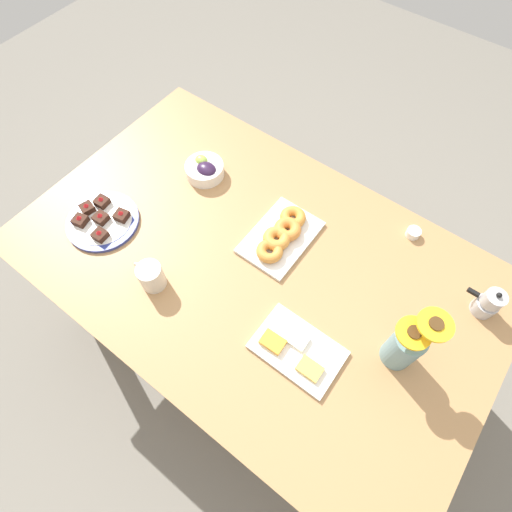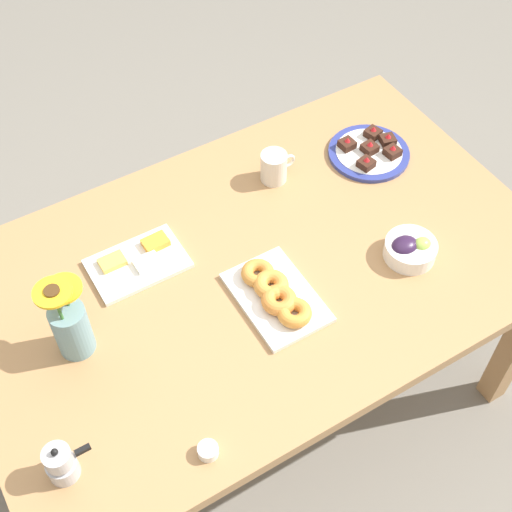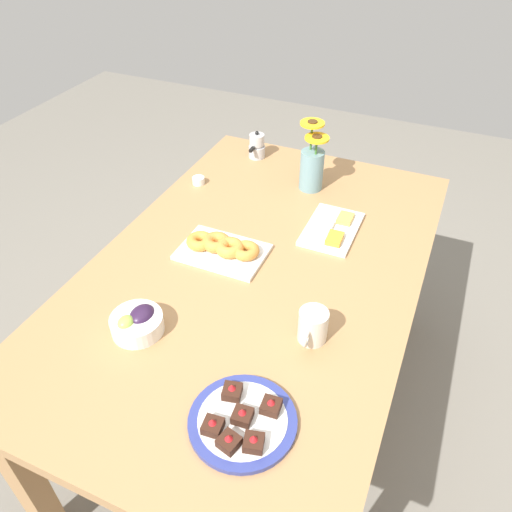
% 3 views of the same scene
% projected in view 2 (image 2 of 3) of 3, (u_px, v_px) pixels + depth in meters
% --- Properties ---
extents(ground_plane, '(6.00, 6.00, 0.00)m').
position_uv_depth(ground_plane, '(256.00, 393.00, 2.53)').
color(ground_plane, slate).
extents(dining_table, '(1.60, 1.00, 0.74)m').
position_uv_depth(dining_table, '(256.00, 284.00, 2.02)').
color(dining_table, '#A87A4C').
rests_on(dining_table, ground_plane).
extents(coffee_mug, '(0.11, 0.08, 0.10)m').
position_uv_depth(coffee_mug, '(274.00, 167.00, 2.12)').
color(coffee_mug, beige).
rests_on(coffee_mug, dining_table).
extents(grape_bowl, '(0.14, 0.14, 0.07)m').
position_uv_depth(grape_bowl, '(410.00, 249.00, 1.95)').
color(grape_bowl, white).
rests_on(grape_bowl, dining_table).
extents(cheese_platter, '(0.26, 0.17, 0.03)m').
position_uv_depth(cheese_platter, '(138.00, 262.00, 1.95)').
color(cheese_platter, white).
rests_on(cheese_platter, dining_table).
extents(croissant_platter, '(0.19, 0.28, 0.05)m').
position_uv_depth(croissant_platter, '(276.00, 294.00, 1.86)').
color(croissant_platter, white).
rests_on(croissant_platter, dining_table).
extents(jam_cup_honey, '(0.05, 0.05, 0.03)m').
position_uv_depth(jam_cup_honey, '(208.00, 450.00, 1.60)').
color(jam_cup_honey, white).
rests_on(jam_cup_honey, dining_table).
extents(dessert_plate, '(0.25, 0.25, 0.05)m').
position_uv_depth(dessert_plate, '(369.00, 152.00, 2.22)').
color(dessert_plate, navy).
rests_on(dessert_plate, dining_table).
extents(flower_vase, '(0.12, 0.12, 0.27)m').
position_uv_depth(flower_vase, '(71.00, 326.00, 1.71)').
color(flower_vase, '#6B939E').
rests_on(flower_vase, dining_table).
extents(moka_pot, '(0.11, 0.07, 0.12)m').
position_uv_depth(moka_pot, '(61.00, 464.00, 1.55)').
color(moka_pot, '#B7B7BC').
rests_on(moka_pot, dining_table).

